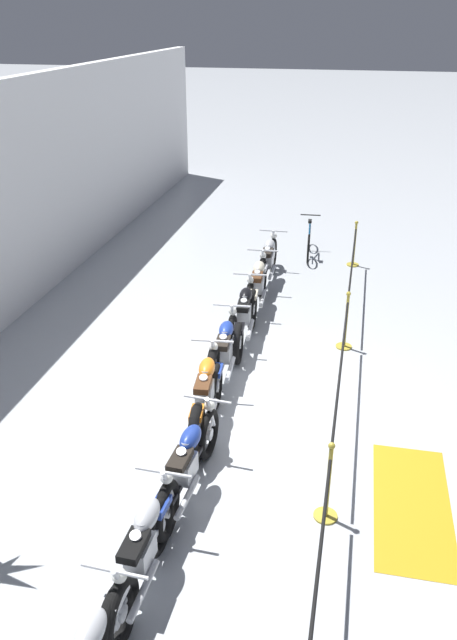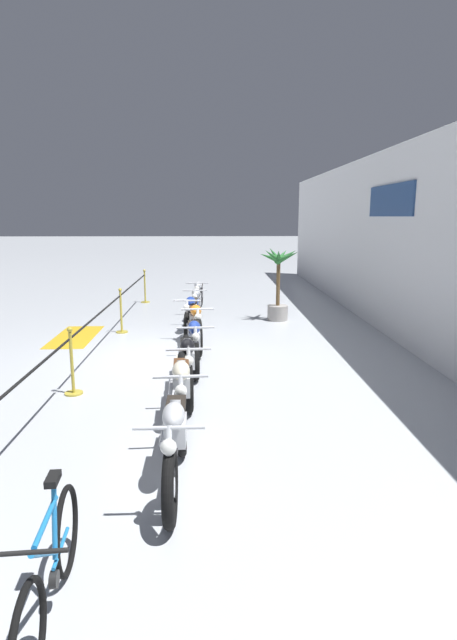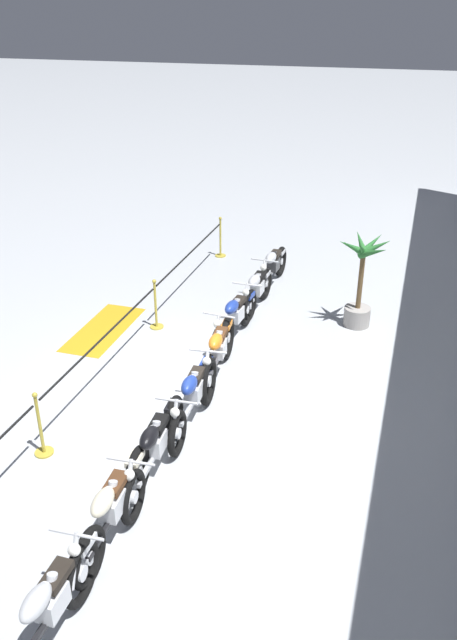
{
  "view_description": "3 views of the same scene",
  "coord_description": "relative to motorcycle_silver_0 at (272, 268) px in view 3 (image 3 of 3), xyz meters",
  "views": [
    {
      "loc": [
        -7.62,
        -1.2,
        5.24
      ],
      "look_at": [
        1.39,
        0.77,
        0.67
      ],
      "focal_mm": 35.0,
      "sensor_mm": 36.0,
      "label": 1
    },
    {
      "loc": [
        9.46,
        1.03,
        2.68
      ],
      "look_at": [
        -1.14,
        1.36,
        0.48
      ],
      "focal_mm": 28.0,
      "sensor_mm": 36.0,
      "label": 2
    },
    {
      "loc": [
        8.19,
        3.6,
        5.88
      ],
      "look_at": [
        -1.32,
        0.63,
        0.79
      ],
      "focal_mm": 35.0,
      "sensor_mm": 36.0,
      "label": 3
    }
  ],
  "objects": [
    {
      "name": "motorcycle_black_5",
      "position": [
        6.79,
        0.01,
        0.01
      ],
      "size": [
        2.4,
        0.62,
        0.93
      ],
      "color": "black",
      "rests_on": "ground"
    },
    {
      "name": "stanchion_mid_right",
      "position": [
        6.84,
        -1.74,
        -0.1
      ],
      "size": [
        0.28,
        0.28,
        1.05
      ],
      "color": "gold",
      "rests_on": "ground"
    },
    {
      "name": "ground_plane",
      "position": [
        4.75,
        -0.61,
        -0.46
      ],
      "size": [
        120.0,
        120.0,
        0.0
      ],
      "primitive_type": "plane",
      "color": "#B2B7BC"
    },
    {
      "name": "motorcycle_blue_4",
      "position": [
        5.43,
        0.07,
        0.0
      ],
      "size": [
        2.34,
        0.62,
        0.92
      ],
      "color": "black",
      "rests_on": "ground"
    },
    {
      "name": "motorcycle_silver_0",
      "position": [
        0.0,
        0.0,
        0.0
      ],
      "size": [
        2.14,
        0.62,
        0.93
      ],
      "color": "black",
      "rests_on": "ground"
    },
    {
      "name": "motorcycle_silver_1",
      "position": [
        1.35,
        -0.02,
        -0.0
      ],
      "size": [
        2.1,
        0.62,
        0.92
      ],
      "color": "black",
      "rests_on": "ground"
    },
    {
      "name": "floor_banner",
      "position": [
        3.09,
        -2.73,
        -0.45
      ],
      "size": [
        2.19,
        0.92,
        0.01
      ],
      "primitive_type": "cube",
      "rotation": [
        0.0,
        0.0,
        0.01
      ],
      "color": "#B78E19",
      "rests_on": "ground"
    },
    {
      "name": "stanchion_far_left",
      "position": [
        3.2,
        -1.74,
        0.3
      ],
      "size": [
        12.4,
        0.28,
        1.05
      ],
      "color": "gold",
      "rests_on": "ground"
    },
    {
      "name": "motorcycle_silver_7",
      "position": [
        9.45,
        0.02,
        0.01
      ],
      "size": [
        2.29,
        0.62,
        0.94
      ],
      "color": "black",
      "rests_on": "ground"
    },
    {
      "name": "motorcycle_cream_6",
      "position": [
        8.06,
        -0.0,
        0.02
      ],
      "size": [
        2.42,
        0.62,
        0.95
      ],
      "color": "black",
      "rests_on": "ground"
    },
    {
      "name": "potted_palm_left_of_row",
      "position": [
        1.37,
        2.12,
        0.46
      ],
      "size": [
        1.05,
        1.03,
        1.95
      ],
      "color": "gray",
      "rests_on": "ground"
    },
    {
      "name": "stanchion_mid_left",
      "position": [
        2.69,
        -1.74,
        -0.1
      ],
      "size": [
        0.28,
        0.28,
        1.05
      ],
      "color": "gold",
      "rests_on": "ground"
    },
    {
      "name": "motorcycle_orange_3",
      "position": [
        4.14,
        0.05,
        0.03
      ],
      "size": [
        2.32,
        0.62,
        0.98
      ],
      "color": "black",
      "rests_on": "ground"
    },
    {
      "name": "motorcycle_blue_2",
      "position": [
        2.66,
        -0.1,
        0.01
      ],
      "size": [
        2.36,
        0.62,
        0.91
      ],
      "color": "black",
      "rests_on": "ground"
    }
  ]
}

